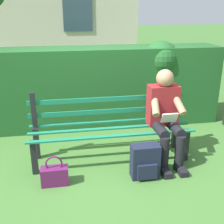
{
  "coord_description": "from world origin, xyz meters",
  "views": [
    {
      "loc": [
        0.55,
        3.28,
        1.89
      ],
      "look_at": [
        0.0,
        0.1,
        0.7
      ],
      "focal_mm": 45.42,
      "sensor_mm": 36.0,
      "label": 1
    }
  ],
  "objects_px": {
    "backpack": "(145,162)",
    "handbag": "(55,175)",
    "person_seated": "(165,114)",
    "park_bench": "(110,126)"
  },
  "relations": [
    {
      "from": "park_bench",
      "to": "handbag",
      "type": "xyz_separation_m",
      "value": [
        0.72,
        0.54,
        -0.32
      ]
    },
    {
      "from": "person_seated",
      "to": "handbag",
      "type": "height_order",
      "value": "person_seated"
    },
    {
      "from": "handbag",
      "to": "backpack",
      "type": "bearing_deg",
      "value": 178.63
    },
    {
      "from": "park_bench",
      "to": "backpack",
      "type": "xyz_separation_m",
      "value": [
        -0.33,
        0.56,
        -0.24
      ]
    },
    {
      "from": "person_seated",
      "to": "backpack",
      "type": "distance_m",
      "value": 0.68
    },
    {
      "from": "park_bench",
      "to": "person_seated",
      "type": "xyz_separation_m",
      "value": [
        -0.69,
        0.18,
        0.18
      ]
    },
    {
      "from": "park_bench",
      "to": "handbag",
      "type": "bearing_deg",
      "value": 36.75
    },
    {
      "from": "park_bench",
      "to": "person_seated",
      "type": "distance_m",
      "value": 0.73
    },
    {
      "from": "backpack",
      "to": "handbag",
      "type": "height_order",
      "value": "backpack"
    },
    {
      "from": "park_bench",
      "to": "person_seated",
      "type": "relative_size",
      "value": 1.76
    }
  ]
}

